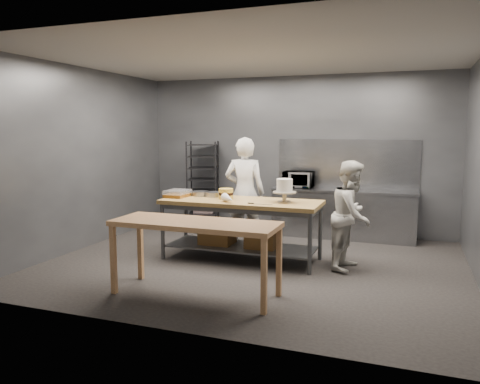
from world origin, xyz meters
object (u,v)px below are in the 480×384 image
at_px(near_counter, 195,228).
at_px(microwave, 298,179).
at_px(work_table, 239,222).
at_px(chef_behind, 245,193).
at_px(layer_cake, 226,194).
at_px(frosted_cake_stand, 285,188).
at_px(speed_rack, 203,186).
at_px(chef_right, 352,215).

bearing_deg(near_counter, microwave, 83.89).
bearing_deg(work_table, chef_behind, 103.25).
bearing_deg(work_table, layer_cake, 170.86).
bearing_deg(work_table, frosted_cake_stand, 0.33).
distance_m(work_table, near_counter, 1.67).
relative_size(speed_rack, layer_cake, 7.90).
bearing_deg(microwave, chef_right, -57.48).
distance_m(near_counter, speed_rack, 3.90).
bearing_deg(near_counter, frosted_cake_stand, 68.53).
height_order(speed_rack, frosted_cake_stand, speed_rack).
bearing_deg(layer_cake, frosted_cake_stand, -2.00).
distance_m(chef_right, frosted_cake_stand, 1.03).
relative_size(chef_behind, layer_cake, 8.39).
relative_size(work_table, speed_rack, 1.37).
bearing_deg(chef_right, chef_behind, 79.63).
xyz_separation_m(work_table, near_counter, (0.06, -1.65, 0.24)).
xyz_separation_m(speed_rack, layer_cake, (1.26, -1.90, 0.14)).
bearing_deg(speed_rack, near_counter, -66.76).
xyz_separation_m(work_table, chef_right, (1.67, 0.10, 0.20)).
bearing_deg(chef_right, near_counter, 146.90).
bearing_deg(microwave, layer_cake, -108.91).
relative_size(work_table, near_counter, 1.20).
xyz_separation_m(chef_behind, frosted_cake_stand, (0.89, -0.76, 0.21)).
relative_size(near_counter, frosted_cake_stand, 5.77).
distance_m(near_counter, microwave, 3.69).
height_order(work_table, layer_cake, layer_cake).
height_order(near_counter, chef_behind, chef_behind).
distance_m(near_counter, chef_behind, 2.43).
height_order(chef_behind, frosted_cake_stand, chef_behind).
height_order(frosted_cake_stand, layer_cake, frosted_cake_stand).
relative_size(chef_right, frosted_cake_stand, 4.47).
distance_m(near_counter, frosted_cake_stand, 1.81).
bearing_deg(microwave, frosted_cake_stand, -82.65).
distance_m(microwave, layer_cake, 2.09).
height_order(microwave, layer_cake, microwave).
relative_size(speed_rack, microwave, 3.23).
distance_m(speed_rack, chef_behind, 1.75).
bearing_deg(frosted_cake_stand, chef_right, 5.76).
relative_size(frosted_cake_stand, layer_cake, 1.57).
relative_size(chef_behind, chef_right, 1.20).
relative_size(speed_rack, frosted_cake_stand, 5.05).
height_order(chef_behind, microwave, chef_behind).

